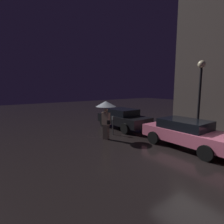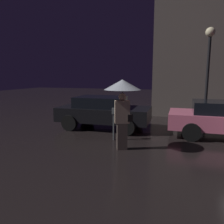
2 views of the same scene
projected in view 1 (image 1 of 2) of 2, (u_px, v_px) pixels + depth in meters
name	position (u px, v px, depth m)	size (l,w,h in m)	color
ground_plane	(194.00, 161.00, 7.07)	(60.00, 60.00, 0.00)	black
parked_car_black	(123.00, 118.00, 12.69)	(4.06, 2.05, 1.41)	black
parked_car_pink	(187.00, 133.00, 8.67)	(4.36, 2.05, 1.37)	#DB6684
pedestrian_with_umbrella	(106.00, 109.00, 9.81)	(1.14, 1.14, 2.21)	#66564C
parking_meter	(113.00, 123.00, 10.91)	(0.12, 0.10, 1.18)	#4C5154
street_lamp_near	(200.00, 84.00, 10.08)	(0.43, 0.43, 4.48)	black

